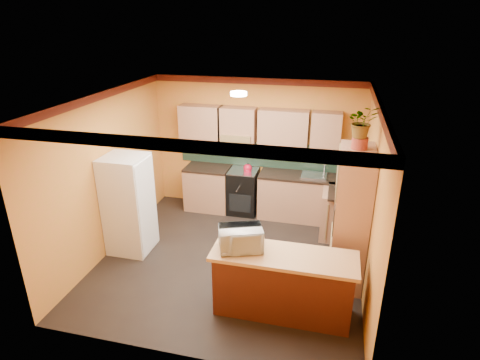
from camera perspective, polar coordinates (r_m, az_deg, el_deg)
name	(u,v)px	position (r m, az deg, el deg)	size (l,w,h in m)	color
room_shell	(235,135)	(6.19, -0.71, 6.44)	(4.24, 4.24, 2.72)	black
base_cabinets_back	(273,195)	(8.09, 4.78, -2.14)	(3.65, 0.60, 0.88)	tan
countertop_back	(274,174)	(7.91, 4.88, 0.89)	(3.65, 0.62, 0.04)	black
stove	(243,191)	(8.19, 0.46, -1.62)	(0.58, 0.58, 0.91)	black
kettle	(248,168)	(7.92, 1.10, 1.77)	(0.17, 0.17, 0.18)	#AD0B27
sink	(314,176)	(7.83, 10.49, 0.62)	(0.48, 0.40, 0.03)	silver
base_cabinets_right	(344,216)	(7.49, 14.52, -4.97)	(0.60, 0.80, 0.88)	tan
countertop_right	(346,193)	(7.29, 14.87, -1.75)	(0.62, 0.80, 0.04)	black
fridge	(129,204)	(6.99, -15.57, -3.36)	(0.68, 0.66, 1.70)	white
pantry	(351,218)	(6.08, 15.50, -5.29)	(0.48, 0.90, 2.10)	tan
fern_pot	(360,143)	(5.71, 16.65, 5.05)	(0.22, 0.22, 0.16)	maroon
fern	(362,122)	(5.63, 16.99, 7.95)	(0.39, 0.34, 0.44)	tan
breakfast_bar	(283,286)	(5.57, 6.08, -14.72)	(1.80, 0.55, 0.88)	#542613
bar_top	(284,256)	(5.31, 6.28, -10.71)	(1.90, 0.65, 0.05)	tan
microwave	(241,238)	(5.30, 0.08, -8.32)	(0.56, 0.38, 0.31)	white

